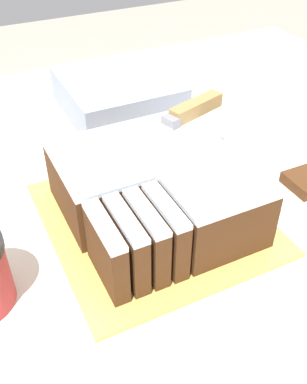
# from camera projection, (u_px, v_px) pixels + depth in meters

# --- Properties ---
(countertop) EXTENTS (1.40, 1.10, 0.96)m
(countertop) POSITION_uv_depth(u_px,v_px,m) (139.00, 369.00, 0.98)
(countertop) COLOR beige
(countertop) RESTS_ON ground_plane
(cake_board) EXTENTS (0.29, 0.31, 0.01)m
(cake_board) POSITION_uv_depth(u_px,v_px,m) (154.00, 218.00, 0.65)
(cake_board) COLOR gold
(cake_board) RESTS_ON countertop
(cake) EXTENTS (0.23, 0.25, 0.09)m
(cake) POSITION_uv_depth(u_px,v_px,m) (155.00, 190.00, 0.62)
(cake) COLOR #472814
(cake) RESTS_ON cake_board
(knife) EXTENTS (0.27, 0.10, 0.02)m
(knife) POSITION_uv_depth(u_px,v_px,m) (183.00, 115.00, 0.68)
(knife) COLOR silver
(knife) RESTS_ON cake
(paper_napkin) EXTENTS (0.14, 0.14, 0.01)m
(paper_napkin) POSITION_uv_depth(u_px,v_px,m) (305.00, 188.00, 0.70)
(paper_napkin) COLOR white
(paper_napkin) RESTS_ON countertop
(brownie) EXTENTS (0.06, 0.06, 0.02)m
(brownie) POSITION_uv_depth(u_px,v_px,m) (307.00, 182.00, 0.70)
(brownie) COLOR #472814
(brownie) RESTS_ON paper_napkin
(storage_box) EXTENTS (0.21, 0.22, 0.07)m
(storage_box) POSITION_uv_depth(u_px,v_px,m) (118.00, 95.00, 0.89)
(storage_box) COLOR #8C99B2
(storage_box) RESTS_ON countertop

